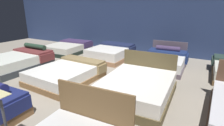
{
  "coord_description": "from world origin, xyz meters",
  "views": [
    {
      "loc": [
        2.53,
        -3.78,
        2.14
      ],
      "look_at": [
        0.23,
        0.38,
        0.65
      ],
      "focal_mm": 28.49,
      "sensor_mm": 36.0,
      "label": 1
    }
  ],
  "objects_px": {
    "bed_5": "(67,73)",
    "bed_9": "(111,53)",
    "bed_6": "(137,88)",
    "bed_4": "(19,61)",
    "bed_10": "(164,61)",
    "bed_8": "(69,48)"
  },
  "relations": [
    {
      "from": "bed_5",
      "to": "bed_9",
      "type": "distance_m",
      "value": 2.72
    },
    {
      "from": "bed_6",
      "to": "bed_9",
      "type": "height_order",
      "value": "bed_6"
    },
    {
      "from": "bed_4",
      "to": "bed_6",
      "type": "relative_size",
      "value": 1.0
    },
    {
      "from": "bed_5",
      "to": "bed_9",
      "type": "xyz_separation_m",
      "value": [
        0.01,
        2.72,
        0.05
      ]
    },
    {
      "from": "bed_4",
      "to": "bed_9",
      "type": "bearing_deg",
      "value": 50.4
    },
    {
      "from": "bed_5",
      "to": "bed_6",
      "type": "xyz_separation_m",
      "value": [
        2.28,
        0.0,
        0.03
      ]
    },
    {
      "from": "bed_5",
      "to": "bed_10",
      "type": "distance_m",
      "value": 3.55
    },
    {
      "from": "bed_6",
      "to": "bed_9",
      "type": "distance_m",
      "value": 3.54
    },
    {
      "from": "bed_4",
      "to": "bed_9",
      "type": "relative_size",
      "value": 1.1
    },
    {
      "from": "bed_8",
      "to": "bed_10",
      "type": "distance_m",
      "value": 4.69
    },
    {
      "from": "bed_9",
      "to": "bed_10",
      "type": "distance_m",
      "value": 2.29
    },
    {
      "from": "bed_10",
      "to": "bed_5",
      "type": "bearing_deg",
      "value": -132.17
    },
    {
      "from": "bed_8",
      "to": "bed_6",
      "type": "bearing_deg",
      "value": -32.93
    },
    {
      "from": "bed_5",
      "to": "bed_10",
      "type": "relative_size",
      "value": 1.07
    },
    {
      "from": "bed_5",
      "to": "bed_8",
      "type": "relative_size",
      "value": 0.99
    },
    {
      "from": "bed_5",
      "to": "bed_4",
      "type": "bearing_deg",
      "value": -177.22
    },
    {
      "from": "bed_10",
      "to": "bed_6",
      "type": "bearing_deg",
      "value": -92.28
    },
    {
      "from": "bed_4",
      "to": "bed_10",
      "type": "xyz_separation_m",
      "value": [
        4.61,
        2.71,
        -0.02
      ]
    },
    {
      "from": "bed_8",
      "to": "bed_10",
      "type": "relative_size",
      "value": 1.09
    },
    {
      "from": "bed_6",
      "to": "bed_8",
      "type": "bearing_deg",
      "value": 147.62
    },
    {
      "from": "bed_9",
      "to": "bed_6",
      "type": "bearing_deg",
      "value": -48.89
    },
    {
      "from": "bed_5",
      "to": "bed_8",
      "type": "height_order",
      "value": "bed_5"
    }
  ]
}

